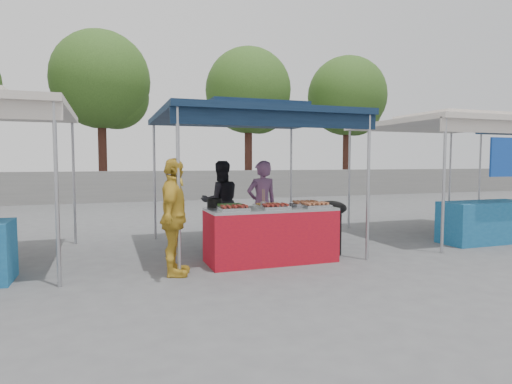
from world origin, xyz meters
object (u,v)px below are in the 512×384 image
object	(u,v)px
wok_burner	(330,222)
vendor_table	(271,235)
customer_person	(174,217)
vendor_woman	(262,205)
helper_man	(221,202)
cooking_pot	(215,203)

from	to	relation	value
wok_burner	vendor_table	bearing A→B (deg)	-152.89
wok_burner	customer_person	distance (m)	2.76
wok_burner	vendor_woman	bearing A→B (deg)	155.86
vendor_table	helper_man	distance (m)	1.91
vendor_table	vendor_woman	xyz separation A→B (m)	(0.23, 1.03, 0.37)
vendor_table	wok_burner	bearing A→B (deg)	8.43
cooking_pot	helper_man	distance (m)	1.59
cooking_pot	customer_person	xyz separation A→B (m)	(-0.74, -0.68, -0.11)
customer_person	helper_man	bearing A→B (deg)	-12.48
cooking_pot	vendor_woman	xyz separation A→B (m)	(1.04, 0.68, -0.12)
cooking_pot	customer_person	world-z (taller)	customer_person
customer_person	vendor_woman	bearing A→B (deg)	-35.73
vendor_table	helper_man	size ratio (longest dim) A/B	1.26
wok_burner	customer_person	size ratio (longest dim) A/B	0.57
helper_man	cooking_pot	bearing A→B (deg)	71.98
vendor_woman	customer_person	size ratio (longest dim) A/B	0.98
cooking_pot	vendor_woman	bearing A→B (deg)	33.16
helper_man	vendor_woman	bearing A→B (deg)	123.97
vendor_woman	helper_man	size ratio (longest dim) A/B	1.00
wok_burner	vendor_woman	size ratio (longest dim) A/B	0.58
vendor_woman	customer_person	xyz separation A→B (m)	(-1.78, -1.36, 0.02)
cooking_pot	wok_burner	xyz separation A→B (m)	(1.97, -0.17, -0.38)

